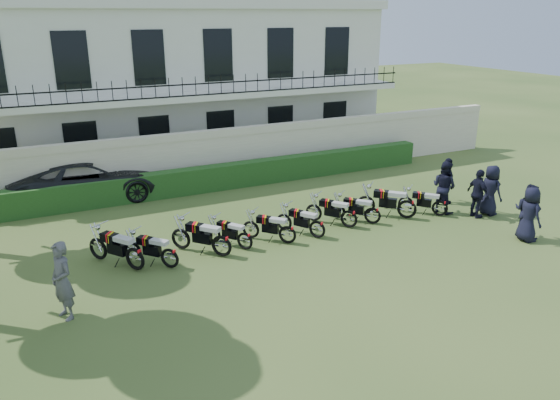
{
  "coord_description": "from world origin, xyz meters",
  "views": [
    {
      "loc": [
        -6.81,
        -12.98,
        6.83
      ],
      "look_at": [
        0.33,
        1.55,
        1.27
      ],
      "focal_mm": 35.0,
      "sensor_mm": 36.0,
      "label": 1
    }
  ],
  "objects_px": {
    "motorcycle_2": "(222,241)",
    "officer_4": "(444,187)",
    "motorcycle_3": "(245,237)",
    "motorcycle_4": "(288,230)",
    "motorcycle_1": "(170,253)",
    "suv": "(88,179)",
    "officer_1": "(528,211)",
    "officer_3": "(490,190)",
    "motorcycle_8": "(407,205)",
    "officer_2": "(478,194)",
    "inspector": "(62,281)",
    "motorcycle_0": "(135,253)",
    "motorcycle_7": "(373,212)",
    "officer_5": "(447,181)",
    "motorcycle_9": "(440,205)",
    "officer_0": "(529,214)",
    "motorcycle_6": "(349,215)",
    "motorcycle_5": "(317,225)"
  },
  "relations": [
    {
      "from": "motorcycle_3",
      "to": "motorcycle_4",
      "type": "distance_m",
      "value": 1.37
    },
    {
      "from": "motorcycle_3",
      "to": "motorcycle_8",
      "type": "xyz_separation_m",
      "value": [
        6.08,
        -0.05,
        0.1
      ]
    },
    {
      "from": "officer_0",
      "to": "officer_3",
      "type": "height_order",
      "value": "officer_3"
    },
    {
      "from": "motorcycle_5",
      "to": "officer_4",
      "type": "xyz_separation_m",
      "value": [
        5.3,
        0.17,
        0.49
      ]
    },
    {
      "from": "motorcycle_2",
      "to": "officer_5",
      "type": "height_order",
      "value": "officer_5"
    },
    {
      "from": "motorcycle_6",
      "to": "motorcycle_2",
      "type": "bearing_deg",
      "value": 148.22
    },
    {
      "from": "motorcycle_7",
      "to": "officer_5",
      "type": "bearing_deg",
      "value": -32.4
    },
    {
      "from": "motorcycle_4",
      "to": "officer_4",
      "type": "bearing_deg",
      "value": -42.25
    },
    {
      "from": "motorcycle_0",
      "to": "suv",
      "type": "height_order",
      "value": "suv"
    },
    {
      "from": "motorcycle_7",
      "to": "officer_1",
      "type": "relative_size",
      "value": 0.79
    },
    {
      "from": "motorcycle_2",
      "to": "officer_0",
      "type": "distance_m",
      "value": 9.59
    },
    {
      "from": "motorcycle_7",
      "to": "officer_2",
      "type": "height_order",
      "value": "officer_2"
    },
    {
      "from": "motorcycle_1",
      "to": "motorcycle_3",
      "type": "relative_size",
      "value": 1.0
    },
    {
      "from": "motorcycle_0",
      "to": "inspector",
      "type": "relative_size",
      "value": 0.93
    },
    {
      "from": "motorcycle_2",
      "to": "motorcycle_3",
      "type": "relative_size",
      "value": 1.12
    },
    {
      "from": "motorcycle_1",
      "to": "motorcycle_2",
      "type": "height_order",
      "value": "motorcycle_2"
    },
    {
      "from": "officer_1",
      "to": "officer_5",
      "type": "height_order",
      "value": "officer_1"
    },
    {
      "from": "motorcycle_6",
      "to": "motorcycle_8",
      "type": "bearing_deg",
      "value": -39.75
    },
    {
      "from": "motorcycle_0",
      "to": "motorcycle_2",
      "type": "distance_m",
      "value": 2.48
    },
    {
      "from": "motorcycle_4",
      "to": "officer_3",
      "type": "distance_m",
      "value": 7.7
    },
    {
      "from": "suv",
      "to": "officer_5",
      "type": "height_order",
      "value": "officer_5"
    },
    {
      "from": "motorcycle_0",
      "to": "motorcycle_4",
      "type": "bearing_deg",
      "value": -37.07
    },
    {
      "from": "motorcycle_2",
      "to": "suv",
      "type": "height_order",
      "value": "suv"
    },
    {
      "from": "suv",
      "to": "officer_3",
      "type": "relative_size",
      "value": 3.14
    },
    {
      "from": "motorcycle_1",
      "to": "officer_4",
      "type": "distance_m",
      "value": 10.11
    },
    {
      "from": "officer_4",
      "to": "suv",
      "type": "bearing_deg",
      "value": 44.37
    },
    {
      "from": "motorcycle_7",
      "to": "officer_0",
      "type": "relative_size",
      "value": 0.8
    },
    {
      "from": "motorcycle_4",
      "to": "motorcycle_7",
      "type": "bearing_deg",
      "value": -39.75
    },
    {
      "from": "motorcycle_8",
      "to": "officer_2",
      "type": "relative_size",
      "value": 0.9
    },
    {
      "from": "officer_4",
      "to": "officer_5",
      "type": "relative_size",
      "value": 1.08
    },
    {
      "from": "motorcycle_4",
      "to": "suv",
      "type": "relative_size",
      "value": 0.24
    },
    {
      "from": "motorcycle_0",
      "to": "officer_5",
      "type": "xyz_separation_m",
      "value": [
        11.76,
        0.64,
        0.35
      ]
    },
    {
      "from": "officer_1",
      "to": "officer_2",
      "type": "relative_size",
      "value": 1.02
    },
    {
      "from": "motorcycle_9",
      "to": "officer_4",
      "type": "height_order",
      "value": "officer_4"
    },
    {
      "from": "motorcycle_2",
      "to": "officer_4",
      "type": "height_order",
      "value": "officer_4"
    },
    {
      "from": "motorcycle_4",
      "to": "suv",
      "type": "height_order",
      "value": "suv"
    },
    {
      "from": "motorcycle_5",
      "to": "officer_1",
      "type": "height_order",
      "value": "officer_1"
    },
    {
      "from": "officer_2",
      "to": "motorcycle_9",
      "type": "bearing_deg",
      "value": 65.09
    },
    {
      "from": "motorcycle_2",
      "to": "officer_4",
      "type": "relative_size",
      "value": 0.86
    },
    {
      "from": "motorcycle_9",
      "to": "officer_0",
      "type": "xyz_separation_m",
      "value": [
        0.98,
        -2.88,
        0.44
      ]
    },
    {
      "from": "motorcycle_8",
      "to": "inspector",
      "type": "bearing_deg",
      "value": 143.27
    },
    {
      "from": "motorcycle_7",
      "to": "officer_3",
      "type": "distance_m",
      "value": 4.43
    },
    {
      "from": "motorcycle_4",
      "to": "motorcycle_6",
      "type": "height_order",
      "value": "motorcycle_6"
    },
    {
      "from": "motorcycle_7",
      "to": "officer_2",
      "type": "bearing_deg",
      "value": -57.6
    },
    {
      "from": "motorcycle_6",
      "to": "suv",
      "type": "bearing_deg",
      "value": 100.98
    },
    {
      "from": "officer_1",
      "to": "officer_3",
      "type": "bearing_deg",
      "value": -28.47
    },
    {
      "from": "motorcycle_6",
      "to": "officer_0",
      "type": "relative_size",
      "value": 0.91
    },
    {
      "from": "suv",
      "to": "motorcycle_2",
      "type": "bearing_deg",
      "value": -156.37
    },
    {
      "from": "suv",
      "to": "inspector",
      "type": "relative_size",
      "value": 2.97
    },
    {
      "from": "officer_5",
      "to": "motorcycle_0",
      "type": "bearing_deg",
      "value": 108.63
    }
  ]
}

